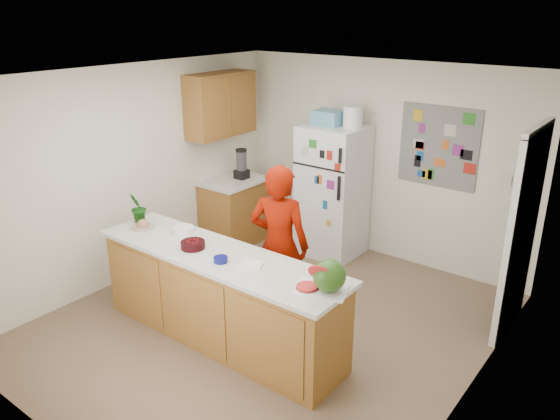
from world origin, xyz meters
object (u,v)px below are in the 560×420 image
Objects in this scene: person at (279,246)px; refrigerator at (333,191)px; watermelon at (329,276)px; cherry_bowl at (193,245)px.

refrigerator is at bearing -93.75° from person.
person is 1.18m from watermelon.
cherry_bowl is (-1.49, -0.07, -0.11)m from watermelon.
watermelon is 1.17× the size of cherry_bowl.
cherry_bowl is (-0.03, -2.43, 0.11)m from refrigerator.
refrigerator is 1.81m from person.
refrigerator is 2.78m from watermelon.
watermelon is 1.49m from cherry_bowl.
cherry_bowl is at bearing 34.34° from person.
person is 7.28× the size of cherry_bowl.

